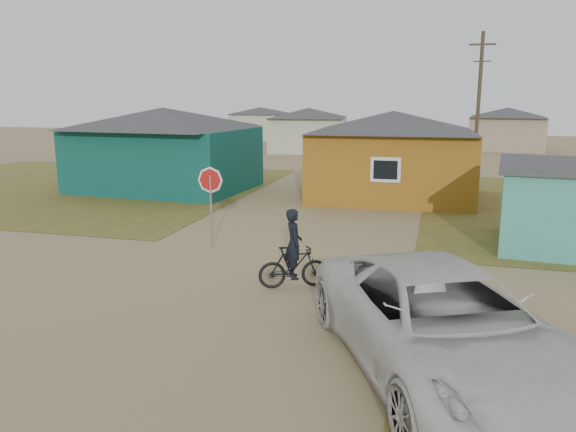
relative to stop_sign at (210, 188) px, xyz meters
name	(u,v)px	position (x,y,z in m)	size (l,w,h in m)	color
ground	(229,295)	(2.09, -3.99, -1.81)	(120.00, 120.00, 0.00)	#988257
grass_nw	(65,186)	(-11.91, 9.01, -1.80)	(20.00, 18.00, 0.00)	olive
house_teal	(165,148)	(-6.41, 9.51, 0.25)	(8.93, 7.08, 4.00)	#0B3E38
house_yellow	(392,154)	(4.59, 10.01, 0.20)	(7.72, 6.76, 3.90)	#925D16
house_pale_west	(308,129)	(-3.91, 30.01, 0.05)	(7.04, 6.15, 3.60)	#B2BA9F
house_beige_east	(507,128)	(12.09, 36.01, 0.05)	(6.95, 6.05, 3.60)	gray
house_pale_north	(261,123)	(-11.91, 42.01, -0.05)	(6.28, 5.81, 3.40)	#B2BA9F
utility_pole_near	(478,103)	(8.59, 18.01, 2.33)	(1.40, 0.20, 8.00)	#443628
utility_pole_far	(479,101)	(9.59, 34.01, 2.33)	(1.40, 0.20, 8.00)	#443628
stop_sign	(210,188)	(0.00, 0.00, 0.00)	(0.75, 0.36, 2.46)	gray
cyclist	(294,259)	(3.39, -3.05, -1.10)	(1.76, 1.15, 1.94)	black
vehicle	(443,324)	(6.83, -6.62, -0.91)	(2.96, 6.43, 1.79)	silver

